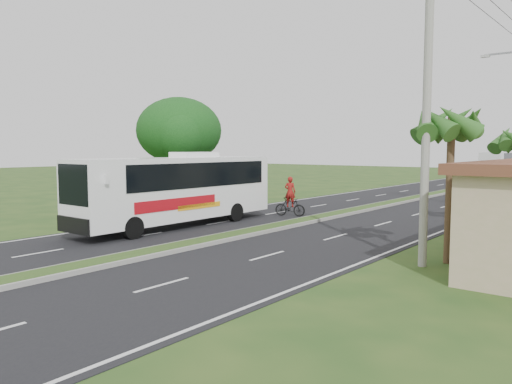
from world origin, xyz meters
The scene contains 11 objects.
ground centered at (0.00, 0.00, 0.00)m, with size 180.00×180.00×0.00m, color #224418.
road_asphalt centered at (0.00, 20.00, 0.01)m, with size 14.00×160.00×0.02m, color black.
median_strip centered at (0.00, 20.00, 0.10)m, with size 1.20×160.00×0.18m.
lane_edge_left centered at (-6.70, 20.00, 0.00)m, with size 0.12×160.00×0.01m, color silver.
lane_edge_right centered at (6.70, 20.00, 0.00)m, with size 0.12×160.00×0.01m, color silver.
palm_verge_a centered at (9.00, 3.00, 4.74)m, with size 2.40×2.40×5.45m.
shade_tree centered at (-12.11, 10.02, 5.03)m, with size 6.30×6.00×7.54m.
utility_pole_a centered at (8.50, 2.00, 5.67)m, with size 1.60×0.28×11.00m.
coach_bus_main centered at (-4.23, 2.80, 2.07)m, with size 2.50×11.63×3.76m.
coach_bus_far centered at (-1.80, 58.49, 1.95)m, with size 2.70×11.84×3.44m.
motorcyclist centered at (-2.00, 9.38, 0.84)m, with size 1.87×1.01×2.32m.
Camera 1 is at (14.40, -14.30, 3.94)m, focal length 35.00 mm.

